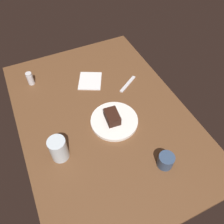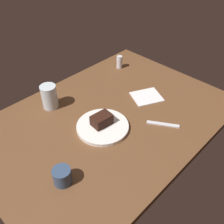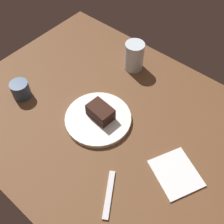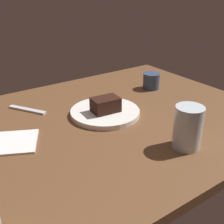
# 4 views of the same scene
# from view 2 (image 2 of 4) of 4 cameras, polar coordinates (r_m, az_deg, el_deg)

# --- Properties ---
(dining_table) EXTENTS (1.20, 0.84, 0.03)m
(dining_table) POSITION_cam_2_polar(r_m,az_deg,el_deg) (1.23, -0.90, -1.81)
(dining_table) COLOR brown
(dining_table) RESTS_ON ground
(dessert_plate) EXTENTS (0.24, 0.24, 0.02)m
(dessert_plate) POSITION_cam_2_polar(r_m,az_deg,el_deg) (1.16, -2.10, -3.28)
(dessert_plate) COLOR white
(dessert_plate) RESTS_ON dining_table
(chocolate_cake_slice) EXTENTS (0.10, 0.07, 0.05)m
(chocolate_cake_slice) POSITION_cam_2_polar(r_m,az_deg,el_deg) (1.15, -2.33, -1.75)
(chocolate_cake_slice) COLOR black
(chocolate_cake_slice) RESTS_ON dessert_plate
(salt_shaker) EXTENTS (0.04, 0.04, 0.08)m
(salt_shaker) POSITION_cam_2_polar(r_m,az_deg,el_deg) (1.59, 1.68, 11.10)
(salt_shaker) COLOR silver
(salt_shaker) RESTS_ON dining_table
(water_glass) EXTENTS (0.08, 0.08, 0.12)m
(water_glass) POSITION_cam_2_polar(r_m,az_deg,el_deg) (1.29, -13.80, 3.35)
(water_glass) COLOR silver
(water_glass) RESTS_ON dining_table
(coffee_cup) EXTENTS (0.07, 0.07, 0.07)m
(coffee_cup) POSITION_cam_2_polar(r_m,az_deg,el_deg) (0.97, -11.07, -13.86)
(coffee_cup) COLOR #334766
(coffee_cup) RESTS_ON dining_table
(dessert_spoon) EXTENTS (0.09, 0.14, 0.01)m
(dessert_spoon) POSITION_cam_2_polar(r_m,az_deg,el_deg) (1.21, 11.32, -2.71)
(dessert_spoon) COLOR silver
(dessert_spoon) RESTS_ON dining_table
(folded_napkin) EXTENTS (0.19, 0.18, 0.01)m
(folded_napkin) POSITION_cam_2_polar(r_m,az_deg,el_deg) (1.36, 7.75, 3.40)
(folded_napkin) COLOR white
(folded_napkin) RESTS_ON dining_table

